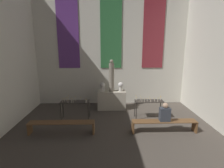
{
  "coord_description": "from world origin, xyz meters",
  "views": [
    {
      "loc": [
        -0.2,
        2.63,
        3.06
      ],
      "look_at": [
        0.0,
        9.96,
        1.42
      ],
      "focal_mm": 28.0,
      "sensor_mm": 36.0,
      "label": 1
    }
  ],
  "objects_px": {
    "flower_vase_left": "(102,86)",
    "pew_back_left": "(62,125)",
    "candle_rack_right": "(149,103)",
    "statue": "(112,76)",
    "candle_rack_left": "(75,104)",
    "altar": "(112,100)",
    "person_seated": "(165,113)",
    "flower_vase_right": "(121,86)",
    "pew_back_right": "(164,123)"
  },
  "relations": [
    {
      "from": "flower_vase_right",
      "to": "pew_back_right",
      "type": "height_order",
      "value": "flower_vase_right"
    },
    {
      "from": "flower_vase_left",
      "to": "pew_back_left",
      "type": "xyz_separation_m",
      "value": [
        -1.38,
        -2.41,
        -0.81
      ]
    },
    {
      "from": "pew_back_left",
      "to": "person_seated",
      "type": "relative_size",
      "value": 3.43
    },
    {
      "from": "altar",
      "to": "flower_vase_left",
      "type": "bearing_deg",
      "value": -180.0
    },
    {
      "from": "altar",
      "to": "candle_rack_right",
      "type": "xyz_separation_m",
      "value": [
        1.55,
        -1.18,
        0.22
      ]
    },
    {
      "from": "flower_vase_right",
      "to": "pew_back_left",
      "type": "bearing_deg",
      "value": -133.12
    },
    {
      "from": "candle_rack_right",
      "to": "pew_back_right",
      "type": "bearing_deg",
      "value": -77.69
    },
    {
      "from": "statue",
      "to": "person_seated",
      "type": "height_order",
      "value": "statue"
    },
    {
      "from": "candle_rack_right",
      "to": "pew_back_left",
      "type": "height_order",
      "value": "candle_rack_right"
    },
    {
      "from": "statue",
      "to": "pew_back_left",
      "type": "height_order",
      "value": "statue"
    },
    {
      "from": "flower_vase_right",
      "to": "pew_back_right",
      "type": "xyz_separation_m",
      "value": [
        1.38,
        -2.41,
        -0.81
      ]
    },
    {
      "from": "candle_rack_left",
      "to": "candle_rack_right",
      "type": "xyz_separation_m",
      "value": [
        3.11,
        0.0,
        -0.0
      ]
    },
    {
      "from": "pew_back_right",
      "to": "person_seated",
      "type": "distance_m",
      "value": 0.39
    },
    {
      "from": "candle_rack_left",
      "to": "pew_back_left",
      "type": "relative_size",
      "value": 0.51
    },
    {
      "from": "candle_rack_left",
      "to": "person_seated",
      "type": "xyz_separation_m",
      "value": [
        3.38,
        -1.23,
        0.05
      ]
    },
    {
      "from": "pew_back_left",
      "to": "pew_back_right",
      "type": "bearing_deg",
      "value": 0.0
    },
    {
      "from": "pew_back_left",
      "to": "flower_vase_right",
      "type": "bearing_deg",
      "value": 46.88
    },
    {
      "from": "candle_rack_left",
      "to": "pew_back_left",
      "type": "distance_m",
      "value": 1.3
    },
    {
      "from": "candle_rack_left",
      "to": "altar",
      "type": "bearing_deg",
      "value": 37.11
    },
    {
      "from": "statue",
      "to": "candle_rack_right",
      "type": "xyz_separation_m",
      "value": [
        1.55,
        -1.18,
        -0.94
      ]
    },
    {
      "from": "flower_vase_left",
      "to": "candle_rack_right",
      "type": "xyz_separation_m",
      "value": [
        1.99,
        -1.18,
        -0.46
      ]
    },
    {
      "from": "altar",
      "to": "pew_back_right",
      "type": "xyz_separation_m",
      "value": [
        1.82,
        -2.41,
        -0.12
      ]
    },
    {
      "from": "flower_vase_left",
      "to": "candle_rack_right",
      "type": "distance_m",
      "value": 2.36
    },
    {
      "from": "candle_rack_right",
      "to": "person_seated",
      "type": "height_order",
      "value": "person_seated"
    },
    {
      "from": "flower_vase_right",
      "to": "pew_back_left",
      "type": "distance_m",
      "value": 3.4
    },
    {
      "from": "flower_vase_right",
      "to": "person_seated",
      "type": "height_order",
      "value": "flower_vase_right"
    },
    {
      "from": "flower_vase_left",
      "to": "person_seated",
      "type": "bearing_deg",
      "value": -46.88
    },
    {
      "from": "candle_rack_right",
      "to": "person_seated",
      "type": "bearing_deg",
      "value": -77.68
    },
    {
      "from": "altar",
      "to": "person_seated",
      "type": "distance_m",
      "value": 3.03
    },
    {
      "from": "candle_rack_right",
      "to": "flower_vase_left",
      "type": "bearing_deg",
      "value": 149.36
    },
    {
      "from": "statue",
      "to": "flower_vase_right",
      "type": "bearing_deg",
      "value": -0.0
    },
    {
      "from": "pew_back_left",
      "to": "person_seated",
      "type": "xyz_separation_m",
      "value": [
        3.64,
        0.0,
        0.39
      ]
    },
    {
      "from": "altar",
      "to": "candle_rack_left",
      "type": "xyz_separation_m",
      "value": [
        -1.56,
        -1.18,
        0.23
      ]
    },
    {
      "from": "pew_back_left",
      "to": "altar",
      "type": "bearing_deg",
      "value": 52.95
    },
    {
      "from": "statue",
      "to": "candle_rack_left",
      "type": "distance_m",
      "value": 2.17
    },
    {
      "from": "altar",
      "to": "pew_back_right",
      "type": "bearing_deg",
      "value": -52.95
    },
    {
      "from": "statue",
      "to": "pew_back_right",
      "type": "xyz_separation_m",
      "value": [
        1.82,
        -2.41,
        -1.29
      ]
    },
    {
      "from": "altar",
      "to": "pew_back_left",
      "type": "relative_size",
      "value": 0.58
    },
    {
      "from": "flower_vase_left",
      "to": "statue",
      "type": "bearing_deg",
      "value": 0.0
    },
    {
      "from": "pew_back_left",
      "to": "person_seated",
      "type": "bearing_deg",
      "value": 0.0
    },
    {
      "from": "statue",
      "to": "flower_vase_right",
      "type": "distance_m",
      "value": 0.65
    },
    {
      "from": "statue",
      "to": "candle_rack_right",
      "type": "distance_m",
      "value": 2.16
    },
    {
      "from": "flower_vase_left",
      "to": "altar",
      "type": "bearing_deg",
      "value": 0.0
    },
    {
      "from": "candle_rack_left",
      "to": "pew_back_right",
      "type": "bearing_deg",
      "value": -20.02
    },
    {
      "from": "pew_back_left",
      "to": "candle_rack_right",
      "type": "bearing_deg",
      "value": 20.09
    },
    {
      "from": "altar",
      "to": "flower_vase_left",
      "type": "relative_size",
      "value": 3.09
    },
    {
      "from": "candle_rack_left",
      "to": "person_seated",
      "type": "relative_size",
      "value": 1.76
    },
    {
      "from": "altar",
      "to": "candle_rack_right",
      "type": "relative_size",
      "value": 1.14
    },
    {
      "from": "pew_back_right",
      "to": "flower_vase_right",
      "type": "bearing_deg",
      "value": 119.84
    },
    {
      "from": "flower_vase_right",
      "to": "pew_back_left",
      "type": "height_order",
      "value": "flower_vase_right"
    }
  ]
}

